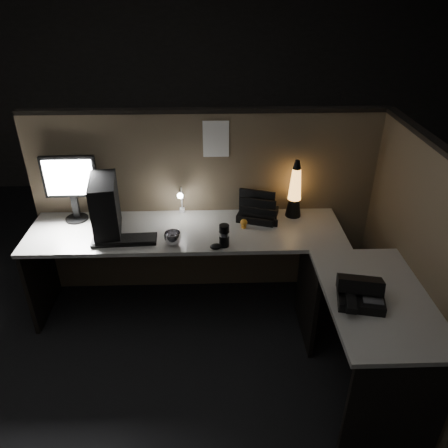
{
  "coord_description": "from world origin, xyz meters",
  "views": [
    {
      "loc": [
        0.04,
        -2.16,
        2.36
      ],
      "look_at": [
        0.12,
        0.35,
        0.92
      ],
      "focal_mm": 35.0,
      "sensor_mm": 36.0,
      "label": 1
    }
  ],
  "objects_px": {
    "pc_tower": "(105,207)",
    "lava_lamp": "(295,193)",
    "keyboard": "(125,240)",
    "monitor": "(71,182)",
    "desk_phone": "(360,293)"
  },
  "relations": [
    {
      "from": "pc_tower",
      "to": "lava_lamp",
      "type": "height_order",
      "value": "lava_lamp"
    },
    {
      "from": "keyboard",
      "to": "lava_lamp",
      "type": "distance_m",
      "value": 1.3
    },
    {
      "from": "keyboard",
      "to": "monitor",
      "type": "bearing_deg",
      "value": 137.61
    },
    {
      "from": "keyboard",
      "to": "lava_lamp",
      "type": "relative_size",
      "value": 0.98
    },
    {
      "from": "pc_tower",
      "to": "keyboard",
      "type": "relative_size",
      "value": 0.91
    },
    {
      "from": "lava_lamp",
      "to": "keyboard",
      "type": "bearing_deg",
      "value": -164.64
    },
    {
      "from": "lava_lamp",
      "to": "desk_phone",
      "type": "bearing_deg",
      "value": -78.83
    },
    {
      "from": "monitor",
      "to": "lava_lamp",
      "type": "xyz_separation_m",
      "value": [
        1.66,
        -0.0,
        -0.12
      ]
    },
    {
      "from": "pc_tower",
      "to": "monitor",
      "type": "height_order",
      "value": "monitor"
    },
    {
      "from": "keyboard",
      "to": "desk_phone",
      "type": "height_order",
      "value": "desk_phone"
    },
    {
      "from": "pc_tower",
      "to": "keyboard",
      "type": "height_order",
      "value": "pc_tower"
    },
    {
      "from": "lava_lamp",
      "to": "desk_phone",
      "type": "height_order",
      "value": "lava_lamp"
    },
    {
      "from": "keyboard",
      "to": "desk_phone",
      "type": "bearing_deg",
      "value": -28.28
    },
    {
      "from": "keyboard",
      "to": "lava_lamp",
      "type": "bearing_deg",
      "value": 12.5
    },
    {
      "from": "pc_tower",
      "to": "monitor",
      "type": "xyz_separation_m",
      "value": [
        -0.28,
        0.21,
        0.1
      ]
    }
  ]
}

